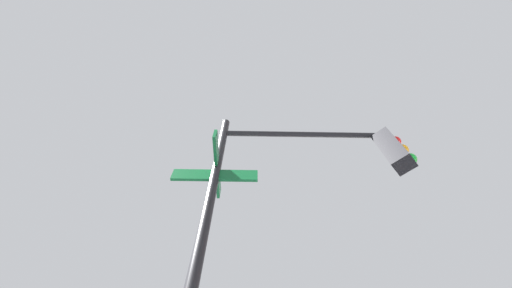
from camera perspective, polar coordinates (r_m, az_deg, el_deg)
name	(u,v)px	position (r m, az deg, el deg)	size (l,w,h in m)	color
traffic_signal_near	(309,183)	(3.53, 10.93, -7.97)	(2.52, 2.35, 5.69)	black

